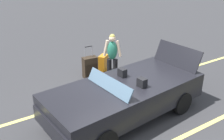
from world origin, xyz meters
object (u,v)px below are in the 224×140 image
object	(u,v)px
traveler_person	(112,56)
convertible_car	(119,98)
suitcase_large_black	(90,67)
suitcase_medium_bright	(103,63)

from	to	relation	value
traveler_person	convertible_car	bearing A→B (deg)	14.05
convertible_car	traveler_person	xyz separation A→B (m)	(-0.98, -1.85, 0.34)
suitcase_large_black	traveler_person	xyz separation A→B (m)	(-0.44, 0.73, 0.56)
convertible_car	suitcase_large_black	xyz separation A→B (m)	(-0.54, -2.58, -0.22)
convertible_car	traveler_person	distance (m)	2.12
suitcase_large_black	traveler_person	distance (m)	1.02
suitcase_large_black	suitcase_medium_bright	xyz separation A→B (m)	(-0.64, -0.18, -0.06)
convertible_car	suitcase_medium_bright	distance (m)	3.01
suitcase_large_black	traveler_person	bearing A→B (deg)	35.49
convertible_car	traveler_person	size ratio (longest dim) A/B	2.61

